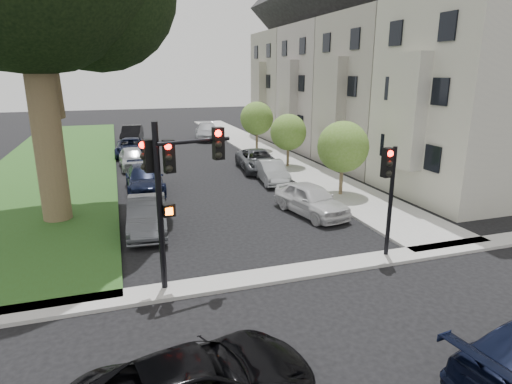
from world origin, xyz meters
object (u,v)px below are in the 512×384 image
object	(u,v)px
traffic_signal_secondary	(389,182)
car_parked_0	(311,199)
car_parked_2	(258,160)
car_parked_5	(147,215)
car_parked_9	(132,134)
small_tree_b	(288,132)
car_parked_1	(272,172)
car_parked_6	(145,179)
car_parked_7	(133,158)
small_tree_c	(257,118)
small_tree_a	(343,147)
traffic_signal_main	(172,177)
car_parked_8	(131,147)
car_parked_4	(207,131)

from	to	relation	value
traffic_signal_secondary	car_parked_0	bearing A→B (deg)	94.05
car_parked_2	car_parked_5	bearing A→B (deg)	-124.91
car_parked_2	car_parked_9	world-z (taller)	car_parked_9
small_tree_b	car_parked_1	world-z (taller)	small_tree_b
car_parked_2	car_parked_5	world-z (taller)	car_parked_5
small_tree_b	car_parked_2	size ratio (longest dim) A/B	0.74
car_parked_2	car_parked_5	distance (m)	12.20
car_parked_1	car_parked_5	bearing A→B (deg)	-135.53
car_parked_0	car_parked_1	size ratio (longest dim) A/B	1.08
car_parked_6	small_tree_b	bearing A→B (deg)	17.95
traffic_signal_secondary	car_parked_9	distance (m)	30.12
car_parked_0	car_parked_9	xyz separation A→B (m)	(-6.83, 24.02, 0.07)
car_parked_6	car_parked_7	distance (m)	6.22
car_parked_1	car_parked_6	distance (m)	7.31
traffic_signal_secondary	car_parked_9	bearing A→B (deg)	103.86
small_tree_c	car_parked_0	xyz separation A→B (m)	(-2.77, -16.35, -1.97)
car_parked_5	small_tree_a	bearing A→B (deg)	16.67
car_parked_2	car_parked_7	world-z (taller)	car_parked_7
small_tree_a	car_parked_0	world-z (taller)	small_tree_a
traffic_signal_main	car_parked_2	size ratio (longest dim) A/B	1.02
car_parked_0	car_parked_8	world-z (taller)	car_parked_0
car_parked_0	traffic_signal_main	bearing A→B (deg)	-154.83
traffic_signal_secondary	car_parked_2	distance (m)	14.72
traffic_signal_main	car_parked_4	size ratio (longest dim) A/B	0.94
car_parked_1	car_parked_5	world-z (taller)	car_parked_5
car_parked_4	traffic_signal_main	bearing A→B (deg)	-93.83
traffic_signal_main	traffic_signal_secondary	xyz separation A→B (m)	(7.19, -0.04, -0.72)
small_tree_b	car_parked_7	size ratio (longest dim) A/B	0.87
traffic_signal_main	car_parked_4	world-z (taller)	traffic_signal_main
small_tree_a	car_parked_2	bearing A→B (deg)	107.21
traffic_signal_secondary	car_parked_6	bearing A→B (deg)	122.21
car_parked_0	car_parked_1	distance (m)	6.14
car_parked_0	car_parked_4	world-z (taller)	car_parked_4
small_tree_c	traffic_signal_secondary	xyz separation A→B (m)	(-2.41, -21.51, 0.08)
small_tree_a	car_parked_4	world-z (taller)	small_tree_a
traffic_signal_main	car_parked_9	world-z (taller)	traffic_signal_main
car_parked_1	car_parked_6	xyz separation A→B (m)	(-7.30, 0.33, 0.06)
car_parked_7	car_parked_0	bearing A→B (deg)	-62.64
small_tree_b	car_parked_5	size ratio (longest dim) A/B	0.85
car_parked_2	car_parked_9	distance (m)	16.37
traffic_signal_main	small_tree_c	bearing A→B (deg)	65.90
traffic_signal_secondary	small_tree_a	bearing A→B (deg)	71.98
car_parked_2	car_parked_8	size ratio (longest dim) A/B	1.01
car_parked_5	small_tree_c	bearing A→B (deg)	62.77
car_parked_2	car_parked_8	distance (m)	11.13
small_tree_b	car_parked_7	distance (m)	10.68
small_tree_a	car_parked_5	xyz separation A→B (m)	(-10.08, -2.17, -1.93)
traffic_signal_secondary	car_parked_2	world-z (taller)	traffic_signal_secondary
small_tree_a	car_parked_5	world-z (taller)	small_tree_a
car_parked_0	car_parked_8	distance (m)	18.83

